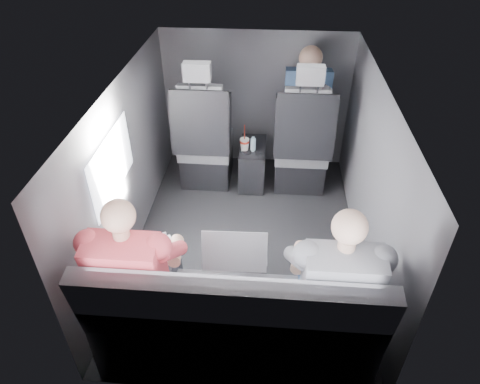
# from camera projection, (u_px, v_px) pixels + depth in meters

# --- Properties ---
(floor) EXTENTS (2.60, 2.60, 0.00)m
(floor) POSITION_uv_depth(u_px,v_px,m) (246.00, 241.00, 3.55)
(floor) COLOR black
(floor) RESTS_ON ground
(ceiling) EXTENTS (2.60, 2.60, 0.00)m
(ceiling) POSITION_uv_depth(u_px,v_px,m) (248.00, 87.00, 2.75)
(ceiling) COLOR #B2B2AD
(ceiling) RESTS_ON panel_back
(panel_left) EXTENTS (0.02, 2.60, 1.35)m
(panel_left) POSITION_uv_depth(u_px,v_px,m) (128.00, 168.00, 3.21)
(panel_left) COLOR #56565B
(panel_left) RESTS_ON floor
(panel_right) EXTENTS (0.02, 2.60, 1.35)m
(panel_right) POSITION_uv_depth(u_px,v_px,m) (371.00, 179.00, 3.09)
(panel_right) COLOR #56565B
(panel_right) RESTS_ON floor
(panel_front) EXTENTS (1.80, 0.02, 1.35)m
(panel_front) POSITION_uv_depth(u_px,v_px,m) (256.00, 100.00, 4.20)
(panel_front) COLOR #56565B
(panel_front) RESTS_ON floor
(panel_back) EXTENTS (1.80, 0.02, 1.35)m
(panel_back) POSITION_uv_depth(u_px,v_px,m) (230.00, 320.00, 2.11)
(panel_back) COLOR #56565B
(panel_back) RESTS_ON floor
(side_window) EXTENTS (0.02, 0.75, 0.42)m
(side_window) POSITION_uv_depth(u_px,v_px,m) (112.00, 165.00, 2.83)
(side_window) COLOR white
(side_window) RESTS_ON panel_left
(seatbelt) EXTENTS (0.35, 0.11, 0.59)m
(seatbelt) POSITION_uv_depth(u_px,v_px,m) (306.00, 119.00, 3.59)
(seatbelt) COLOR black
(seatbelt) RESTS_ON front_seat_right
(front_seat_left) EXTENTS (0.52, 0.58, 1.26)m
(front_seat_left) POSITION_uv_depth(u_px,v_px,m) (205.00, 146.00, 4.02)
(front_seat_left) COLOR black
(front_seat_left) RESTS_ON floor
(front_seat_right) EXTENTS (0.52, 0.58, 1.26)m
(front_seat_right) POSITION_uv_depth(u_px,v_px,m) (301.00, 150.00, 3.96)
(front_seat_right) COLOR black
(front_seat_right) RESTS_ON floor
(center_console) EXTENTS (0.24, 0.48, 0.41)m
(center_console) POSITION_uv_depth(u_px,v_px,m) (253.00, 164.00, 4.14)
(center_console) COLOR black
(center_console) RESTS_ON floor
(rear_bench) EXTENTS (1.60, 0.57, 0.92)m
(rear_bench) POSITION_uv_depth(u_px,v_px,m) (235.00, 326.00, 2.52)
(rear_bench) COLOR slate
(rear_bench) RESTS_ON floor
(soda_cup) EXTENTS (0.09, 0.09, 0.26)m
(soda_cup) POSITION_uv_depth(u_px,v_px,m) (244.00, 144.00, 3.92)
(soda_cup) COLOR white
(soda_cup) RESTS_ON center_console
(water_bottle) EXTENTS (0.05, 0.05, 0.14)m
(water_bottle) POSITION_uv_depth(u_px,v_px,m) (253.00, 144.00, 3.92)
(water_bottle) COLOR #A1C3DA
(water_bottle) RESTS_ON center_console
(laptop_white) EXTENTS (0.37, 0.41, 0.22)m
(laptop_white) POSITION_uv_depth(u_px,v_px,m) (150.00, 254.00, 2.54)
(laptop_white) COLOR white
(laptop_white) RESTS_ON passenger_rear_left
(laptop_silver) EXTENTS (0.38, 0.34, 0.26)m
(laptop_silver) POSITION_uv_depth(u_px,v_px,m) (236.00, 250.00, 2.56)
(laptop_silver) COLOR silver
(laptop_silver) RESTS_ON rear_bench
(laptop_black) EXTENTS (0.34, 0.33, 0.22)m
(laptop_black) POSITION_uv_depth(u_px,v_px,m) (335.00, 264.00, 2.48)
(laptop_black) COLOR black
(laptop_black) RESTS_ON passenger_rear_right
(passenger_rear_left) EXTENTS (0.49, 0.61, 1.20)m
(passenger_rear_left) POSITION_uv_depth(u_px,v_px,m) (138.00, 271.00, 2.44)
(passenger_rear_left) COLOR #323337
(passenger_rear_left) RESTS_ON rear_bench
(passenger_rear_right) EXTENTS (0.49, 0.61, 1.21)m
(passenger_rear_right) POSITION_uv_depth(u_px,v_px,m) (334.00, 283.00, 2.37)
(passenger_rear_right) COLOR navy
(passenger_rear_right) RESTS_ON rear_bench
(passenger_front_right) EXTENTS (0.41, 0.41, 0.85)m
(passenger_front_right) POSITION_uv_depth(u_px,v_px,m) (306.00, 103.00, 3.96)
(passenger_front_right) COLOR navy
(passenger_front_right) RESTS_ON front_seat_right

